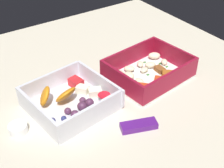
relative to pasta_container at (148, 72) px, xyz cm
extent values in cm
cube|color=beige|center=(10.25, -1.50, -2.62)|extent=(80.00, 80.00, 2.00)
cube|color=white|center=(-0.13, 0.14, -1.32)|extent=(19.13, 15.77, 0.60)
cube|color=maroon|center=(-8.61, -0.82, 1.27)|extent=(2.15, 13.86, 4.59)
cube|color=maroon|center=(8.36, 1.10, 1.27)|extent=(2.15, 13.86, 4.59)
cube|color=maroon|center=(-0.87, 6.74, 1.27)|extent=(16.45, 2.44, 4.59)
cube|color=maroon|center=(0.62, -6.46, 1.27)|extent=(16.45, 2.44, 4.59)
ellipsoid|color=beige|center=(-0.23, -1.38, -0.27)|extent=(2.26, 1.67, 1.07)
ellipsoid|color=beige|center=(-1.05, -4.05, -0.26)|extent=(2.45, 2.67, 1.09)
ellipsoid|color=beige|center=(3.60, 1.50, -0.26)|extent=(1.74, 2.33, 1.10)
ellipsoid|color=beige|center=(-2.68, -2.19, -0.11)|extent=(3.17, 2.83, 1.31)
ellipsoid|color=beige|center=(5.67, -3.06, -0.03)|extent=(2.27, 3.04, 1.43)
ellipsoid|color=beige|center=(4.18, -1.27, -0.08)|extent=(2.01, 2.78, 1.35)
ellipsoid|color=beige|center=(-6.15, -4.80, 0.02)|extent=(3.63, 3.36, 1.49)
ellipsoid|color=beige|center=(-6.51, -1.35, -0.26)|extent=(2.56, 2.68, 1.10)
ellipsoid|color=beige|center=(6.26, 0.56, -0.06)|extent=(2.69, 3.22, 1.38)
ellipsoid|color=beige|center=(2.48, -3.78, -0.15)|extent=(3.02, 2.96, 1.25)
cube|color=red|center=(4.62, 3.77, -0.30)|extent=(3.50, 3.55, 1.45)
cube|color=red|center=(-0.21, 3.75, -0.52)|extent=(3.78, 3.72, 1.01)
cube|color=#AD5B1E|center=(-3.38, 3.15, -0.28)|extent=(3.29, 3.24, 1.49)
cube|color=brown|center=(-3.56, 0.19, -0.47)|extent=(1.73, 2.51, 1.11)
cube|color=#387A33|center=(-4.15, 0.21, -0.92)|extent=(0.60, 0.40, 0.20)
cube|color=#387A33|center=(-5.96, -2.31, -0.92)|extent=(0.60, 0.40, 0.20)
cube|color=#387A33|center=(5.60, 0.64, -0.92)|extent=(0.60, 0.40, 0.20)
cube|color=#387A33|center=(-3.10, -4.86, -0.92)|extent=(0.60, 0.40, 0.20)
cube|color=#387A33|center=(-0.26, -0.17, -0.92)|extent=(0.60, 0.40, 0.20)
cube|color=#387A33|center=(-6.31, -0.24, -0.92)|extent=(0.60, 0.40, 0.20)
cube|color=white|center=(19.65, -0.84, -1.32)|extent=(17.51, 16.81, 0.60)
cube|color=white|center=(12.15, -1.81, 1.01)|extent=(2.50, 14.88, 4.06)
cube|color=white|center=(27.16, 0.12, 1.01)|extent=(2.50, 14.88, 4.06)
cube|color=white|center=(18.74, 6.26, 1.01)|extent=(14.49, 2.45, 4.06)
cube|color=white|center=(20.57, -7.94, 1.01)|extent=(14.49, 2.45, 4.06)
ellipsoid|color=orange|center=(23.91, -3.56, 1.26)|extent=(4.65, 5.14, 4.37)
ellipsoid|color=orange|center=(20.28, -1.74, 1.33)|extent=(5.88, 5.52, 4.51)
cube|color=red|center=(15.65, -5.81, -0.12)|extent=(2.84, 3.42, 1.81)
cube|color=#F4EACC|center=(15.62, -3.02, -0.24)|extent=(3.13, 3.27, 1.57)
cube|color=#F4EACC|center=(13.97, -0.59, -0.21)|extent=(3.30, 2.93, 1.64)
sphere|color=#562D4C|center=(20.64, 5.00, -0.25)|extent=(1.55, 1.55, 1.55)
sphere|color=#562D4C|center=(17.43, 0.16, -0.32)|extent=(1.40, 1.40, 1.40)
sphere|color=#562D4C|center=(21.51, 1.43, -0.32)|extent=(1.40, 1.40, 1.40)
sphere|color=#562D4C|center=(17.44, 4.12, -0.24)|extent=(1.57, 1.57, 1.57)
sphere|color=#562D4C|center=(18.61, 2.05, -0.05)|extent=(1.96, 1.96, 1.96)
sphere|color=#562D4C|center=(20.92, 3.25, -0.17)|extent=(1.72, 1.72, 1.72)
sphere|color=#562D4C|center=(16.76, 1.81, -0.12)|extent=(1.82, 1.82, 1.82)
cone|color=red|center=(13.73, 2.63, 0.03)|extent=(2.63, 2.63, 2.10)
sphere|color=navy|center=(25.10, 2.08, -0.46)|extent=(1.14, 1.14, 1.14)
sphere|color=navy|center=(23.09, 2.78, -0.47)|extent=(1.11, 1.11, 1.11)
sphere|color=navy|center=(23.00, 5.22, -0.56)|extent=(0.93, 0.93, 0.93)
cube|color=#51197A|center=(12.03, 11.96, -1.02)|extent=(7.40, 4.68, 1.20)
cylinder|color=white|center=(31.22, 0.15, -0.77)|extent=(3.54, 3.54, 1.71)
camera|label=1|loc=(39.73, 43.59, 39.10)|focal=48.78mm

